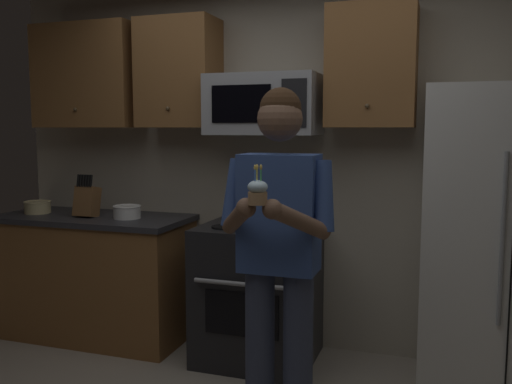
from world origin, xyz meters
name	(u,v)px	position (x,y,z in m)	size (l,w,h in m)	color
wall_back	(295,165)	(0.00, 1.75, 1.30)	(4.40, 0.10, 2.60)	#B7AD99
oven_range	(258,293)	(-0.15, 1.36, 0.46)	(0.76, 0.70, 0.93)	black
microwave	(264,105)	(-0.15, 1.48, 1.72)	(0.74, 0.41, 0.40)	#9EA0A5
refrigerator	(504,245)	(1.35, 1.32, 0.90)	(0.90, 0.75, 1.80)	white
cabinet_row_upper	(189,73)	(-0.72, 1.53, 1.95)	(2.78, 0.36, 0.76)	brown
counter_left	(95,276)	(-1.45, 1.38, 0.46)	(1.44, 0.66, 0.92)	brown
knife_block	(87,201)	(-1.46, 1.33, 1.04)	(0.16, 0.15, 0.32)	brown
bowl_large_white	(127,212)	(-1.14, 1.35, 0.97)	(0.20, 0.20, 0.09)	white
bowl_small_colored	(38,207)	(-1.92, 1.35, 0.97)	(0.20, 0.20, 0.09)	beige
person	(279,244)	(0.24, 0.49, 1.00)	(0.60, 0.48, 1.76)	#383F59
cupcake	(258,192)	(0.24, 0.16, 1.29)	(0.09, 0.09, 0.17)	#A87F56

